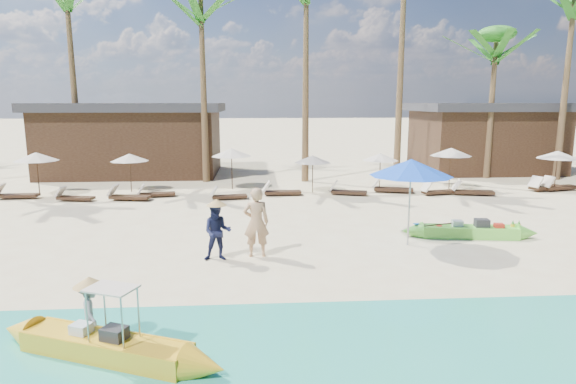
{
  "coord_description": "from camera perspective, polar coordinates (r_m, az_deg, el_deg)",
  "views": [
    {
      "loc": [
        -0.6,
        -12.43,
        4.37
      ],
      "look_at": [
        0.38,
        2.0,
        1.65
      ],
      "focal_mm": 30.0,
      "sensor_mm": 36.0,
      "label": 1
    }
  ],
  "objects": [
    {
      "name": "palm_6",
      "position": [
        30.23,
        23.37,
        14.89
      ],
      "size": [
        2.08,
        2.08,
        8.51
      ],
      "color": "brown",
      "rests_on": "ground"
    },
    {
      "name": "resort_parasol_9",
      "position": [
        27.2,
        29.33,
        3.87
      ],
      "size": [
        1.95,
        1.95,
        2.0
      ],
      "color": "#3C2818",
      "rests_on": "ground"
    },
    {
      "name": "vendor_green",
      "position": [
        13.55,
        -8.37,
        -4.69
      ],
      "size": [
        0.8,
        0.63,
        1.63
      ],
      "primitive_type": "imported",
      "rotation": [
        0.0,
        0.0,
        0.01
      ],
      "color": "#131736",
      "rests_on": "ground"
    },
    {
      "name": "resort_parasol_3",
      "position": [
        25.36,
        -27.69,
        3.73
      ],
      "size": [
        2.0,
        2.0,
        2.06
      ],
      "color": "#3C2818",
      "rests_on": "ground"
    },
    {
      "name": "resort_parasol_7",
      "position": [
        24.37,
        10.9,
        4.11
      ],
      "size": [
        1.81,
        1.81,
        1.86
      ],
      "color": "#3C2818",
      "rests_on": "ground"
    },
    {
      "name": "pavilion_west",
      "position": [
        30.9,
        -17.82,
        6.09
      ],
      "size": [
        10.8,
        6.6,
        4.3
      ],
      "color": "#3C2818",
      "rests_on": "ground"
    },
    {
      "name": "lounger_6_right",
      "position": [
        23.04,
        6.92,
        0.13
      ],
      "size": [
        1.84,
        1.01,
        0.6
      ],
      "rotation": [
        0.0,
        0.0,
        -0.28
      ],
      "color": "#3C2818",
      "rests_on": "ground"
    },
    {
      "name": "lounger_6_left",
      "position": [
        22.75,
        -0.97,
        0.1
      ],
      "size": [
        1.84,
        0.61,
        0.62
      ],
      "rotation": [
        0.0,
        0.0,
        0.03
      ],
      "color": "#3C2818",
      "rests_on": "ground"
    },
    {
      "name": "lounger_5_left",
      "position": [
        21.98,
        -7.26,
        -0.42
      ],
      "size": [
        1.72,
        0.76,
        0.56
      ],
      "rotation": [
        0.0,
        0.0,
        0.16
      ],
      "color": "#3C2818",
      "rests_on": "ground"
    },
    {
      "name": "lounger_8_left",
      "position": [
        24.42,
        20.83,
        0.14
      ],
      "size": [
        1.99,
        1.01,
        0.65
      ],
      "rotation": [
        0.0,
        0.0,
        -0.24
      ],
      "color": "#3C2818",
      "rests_on": "ground"
    },
    {
      "name": "palm_2",
      "position": [
        29.61,
        -24.67,
        19.07
      ],
      "size": [
        2.08,
        2.08,
        11.33
      ],
      "color": "brown",
      "rests_on": "ground"
    },
    {
      "name": "tourist",
      "position": [
        13.73,
        -3.79,
        -3.6
      ],
      "size": [
        0.75,
        0.51,
        2.0
      ],
      "primitive_type": "imported",
      "rotation": [
        0.0,
        0.0,
        3.19
      ],
      "color": "tan",
      "rests_on": "ground"
    },
    {
      "name": "lounger_7_left",
      "position": [
        24.03,
        12.07,
        0.46
      ],
      "size": [
        2.05,
        1.13,
        0.67
      ],
      "rotation": [
        0.0,
        0.0,
        -0.29
      ],
      "color": "#3C2818",
      "rests_on": "ground"
    },
    {
      "name": "lounger_3_right",
      "position": [
        23.54,
        -24.11,
        -0.53
      ],
      "size": [
        1.73,
        0.79,
        0.57
      ],
      "rotation": [
        0.0,
        0.0,
        -0.17
      ],
      "color": "#3C2818",
      "rests_on": "ground"
    },
    {
      "name": "resort_parasol_6",
      "position": [
        23.31,
        2.95,
        3.92
      ],
      "size": [
        1.77,
        1.77,
        1.83
      ],
      "color": "#3C2818",
      "rests_on": "ground"
    },
    {
      "name": "lounger_7_right",
      "position": [
        23.97,
        17.21,
        0.12
      ],
      "size": [
        1.77,
        0.86,
        0.58
      ],
      "rotation": [
        0.0,
        0.0,
        0.21
      ],
      "color": "#3C2818",
      "rests_on": "ground"
    },
    {
      "name": "palm_4",
      "position": [
        27.06,
        2.17,
        21.45
      ],
      "size": [
        2.08,
        2.08,
        11.7
      ],
      "color": "brown",
      "rests_on": "ground"
    },
    {
      "name": "green_canoe",
      "position": [
        16.84,
        20.68,
        -4.37
      ],
      "size": [
        4.87,
        1.04,
        0.62
      ],
      "rotation": [
        0.0,
        0.0,
        -0.14
      ],
      "color": "#66D240",
      "rests_on": "ground"
    },
    {
      "name": "yellow_canoe",
      "position": [
        9.28,
        -20.79,
        -16.71
      ],
      "size": [
        4.8,
        2.22,
        1.31
      ],
      "rotation": [
        0.0,
        0.0,
        -0.39
      ],
      "color": "gold",
      "rests_on": "ground"
    },
    {
      "name": "lounger_9_left",
      "position": [
        27.48,
        29.31,
        0.59
      ],
      "size": [
        2.07,
        1.05,
        0.67
      ],
      "rotation": [
        0.0,
        0.0,
        0.23
      ],
      "color": "#3C2818",
      "rests_on": "ground"
    },
    {
      "name": "ground",
      "position": [
        13.19,
        -1.06,
        -8.72
      ],
      "size": [
        240.0,
        240.0,
        0.0
      ],
      "primitive_type": "plane",
      "color": "beige",
      "rests_on": "ground"
    },
    {
      "name": "wet_sand_strip",
      "position": [
        8.64,
        0.68,
        -19.75
      ],
      "size": [
        240.0,
        4.5,
        0.01
      ],
      "primitive_type": "cube",
      "color": "tan",
      "rests_on": "ground"
    },
    {
      "name": "palm_7",
      "position": [
        31.58,
        30.7,
        17.63
      ],
      "size": [
        2.08,
        2.08,
        11.08
      ],
      "color": "brown",
      "rests_on": "ground"
    },
    {
      "name": "lounger_4_right",
      "position": [
        23.19,
        -15.53,
        -0.13
      ],
      "size": [
        1.76,
        0.83,
        0.58
      ],
      "rotation": [
        0.0,
        0.0,
        0.19
      ],
      "color": "#3C2818",
      "rests_on": "ground"
    },
    {
      "name": "pavilion_east",
      "position": [
        33.37,
        22.22,
        6.12
      ],
      "size": [
        8.8,
        6.6,
        4.3
      ],
      "color": "#3C2818",
      "rests_on": "ground"
    },
    {
      "name": "vendor_yellow",
      "position": [
        9.58,
        -22.29,
        -12.8
      ],
      "size": [
        0.62,
        0.76,
        1.02
      ],
      "primitive_type": "imported",
      "rotation": [
        0.0,
        0.0,
        1.99
      ],
      "color": "gray",
      "rests_on": "ground"
    },
    {
      "name": "lounger_9_right",
      "position": [
        27.18,
        28.14,
        0.6
      ],
      "size": [
        2.07,
        1.24,
        0.67
      ],
      "rotation": [
        0.0,
        0.0,
        0.34
      ],
      "color": "#3C2818",
      "rests_on": "ground"
    },
    {
      "name": "resort_parasol_4",
      "position": [
        24.72,
        -18.28,
        3.91
      ],
      "size": [
        1.83,
        1.83,
        1.89
      ],
      "color": "#3C2818",
      "rests_on": "ground"
    },
    {
      "name": "resort_parasol_8",
      "position": [
        25.62,
        18.76,
        4.52
      ],
      "size": [
        2.03,
        2.03,
        2.1
      ],
      "color": "#3C2818",
      "rests_on": "ground"
    },
    {
      "name": "lounger_4_left",
      "position": [
        22.79,
        -18.53,
        -0.43
      ],
      "size": [
        1.95,
        0.88,
        0.64
      ],
      "rotation": [
        0.0,
        0.0,
        -0.16
      ],
      "color": "#3C2818",
      "rests_on": "ground"
    },
    {
      "name": "blue_umbrella",
      "position": [
        14.95,
        14.38,
        2.82
      ],
      "size": [
        2.49,
        2.49,
        2.68
      ],
      "color": "#99999E",
      "rests_on": "ground"
    },
    {
      "name": "lounger_3_left",
      "position": [
        25.27,
        -29.63,
        -0.24
      ],
      "size": [
        1.87,
        0.65,
        0.63
      ],
      "rotation": [
        0.0,
        0.0,
        0.04
      ],
      "color": "#3C2818",
      "rests_on": "ground"
    },
    {
      "name": "resort_parasol_5",
      "position": [
        24.35,
        -6.71,
        4.68
      ],
      "size": [
        2.02,
        2.02,
        2.08
      ],
      "color": "#3C2818",
      "rests_on": "ground"
    },
    {
      "name": "palm_3",
      "position": [
        27.17,
        -10.24,
        19.39
      ],
      "size": [
        2.08,
        2.08,
        10.52
      ],
      "color": "brown",
      "rests_on": "ground"
    }
  ]
}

